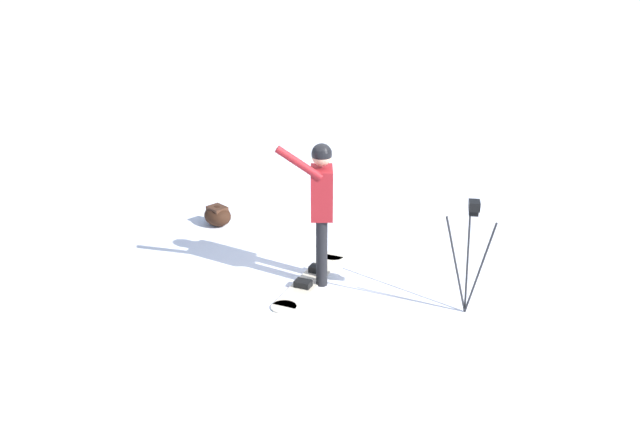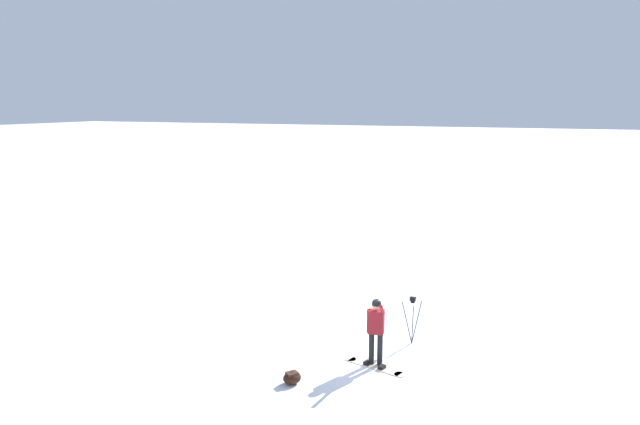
% 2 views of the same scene
% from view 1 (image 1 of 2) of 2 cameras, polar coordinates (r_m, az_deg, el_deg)
% --- Properties ---
extents(ground_plane, '(300.00, 300.00, 0.00)m').
position_cam_1_polar(ground_plane, '(8.74, 1.06, -5.02)').
color(ground_plane, white).
extents(snowboarder, '(0.67, 0.56, 1.81)m').
position_cam_1_polar(snowboarder, '(8.08, 0.08, 1.18)').
color(snowboarder, black).
rests_on(snowboarder, ground_plane).
extents(snowboard, '(0.68, 1.75, 0.10)m').
position_cam_1_polar(snowboard, '(8.52, -0.81, -5.59)').
color(snowboard, beige).
rests_on(snowboard, ground_plane).
extents(gear_bag_large, '(0.58, 0.57, 0.30)m').
position_cam_1_polar(gear_bag_large, '(10.20, -8.62, -0.22)').
color(gear_bag_large, black).
rests_on(gear_bag_large, ground_plane).
extents(camera_tripod, '(0.55, 0.52, 1.36)m').
position_cam_1_polar(camera_tripod, '(7.59, 12.61, -1.77)').
color(camera_tripod, '#262628').
rests_on(camera_tripod, ground_plane).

